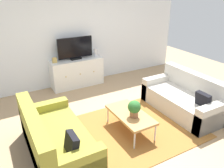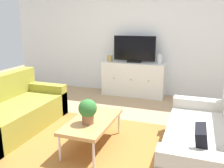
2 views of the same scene
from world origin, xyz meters
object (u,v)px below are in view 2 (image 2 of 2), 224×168
at_px(potted_plant, 88,110).
at_px(glass_vase, 160,59).
at_px(couch_left_side, 9,113).
at_px(flat_screen_tv, 134,49).
at_px(coffee_table, 92,122).
at_px(mantel_clock, 110,58).
at_px(couch_right_side, 212,144).
at_px(tv_console, 133,79).

height_order(potted_plant, glass_vase, glass_vase).
height_order(couch_left_side, flat_screen_tv, flat_screen_tv).
distance_m(coffee_table, glass_vase, 2.53).
distance_m(flat_screen_tv, mantel_clock, 0.60).
xyz_separation_m(couch_right_side, mantel_clock, (-2.10, 2.37, 0.54)).
bearing_deg(tv_console, potted_plant, -88.31).
bearing_deg(flat_screen_tv, tv_console, -90.00).
relative_size(couch_right_side, mantel_clock, 13.38).
bearing_deg(flat_screen_tv, mantel_clock, -177.97).
distance_m(couch_left_side, tv_console, 2.73).
height_order(glass_vase, mantel_clock, glass_vase).
height_order(couch_right_side, potted_plant, couch_right_side).
bearing_deg(tv_console, couch_right_side, -57.10).
distance_m(potted_plant, mantel_clock, 2.65).
distance_m(tv_console, mantel_clock, 0.71).
xyz_separation_m(couch_left_side, tv_console, (1.34, 2.37, 0.10)).
relative_size(coffee_table, flat_screen_tv, 1.09).
bearing_deg(coffee_table, mantel_clock, 104.77).
distance_m(couch_left_side, potted_plant, 1.45).
relative_size(coffee_table, mantel_clock, 7.70).
bearing_deg(couch_right_side, tv_console, 122.90).
distance_m(coffee_table, potted_plant, 0.23).
xyz_separation_m(coffee_table, mantel_clock, (-0.64, 2.44, 0.45)).
relative_size(coffee_table, tv_console, 0.73).
bearing_deg(coffee_table, potted_plant, -92.18).
relative_size(tv_console, flat_screen_tv, 1.49).
height_order(couch_left_side, tv_console, couch_left_side).
height_order(coffee_table, flat_screen_tv, flat_screen_tv).
xyz_separation_m(potted_plant, tv_console, (-0.08, 2.56, -0.18)).
relative_size(tv_console, mantel_clock, 10.51).
xyz_separation_m(couch_left_side, couch_right_side, (2.87, 0.00, 0.00)).
relative_size(couch_left_side, glass_vase, 8.22).
bearing_deg(mantel_clock, coffee_table, -75.23).
relative_size(couch_right_side, glass_vase, 8.22).
xyz_separation_m(glass_vase, mantel_clock, (-1.13, 0.00, -0.04)).
bearing_deg(tv_console, coffee_table, -88.13).
distance_m(couch_left_side, glass_vase, 3.10).
bearing_deg(glass_vase, potted_plant, -100.81).
height_order(tv_console, flat_screen_tv, flat_screen_tv).
bearing_deg(couch_right_side, coffee_table, -177.48).
height_order(tv_console, glass_vase, glass_vase).
bearing_deg(glass_vase, couch_right_side, -67.71).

